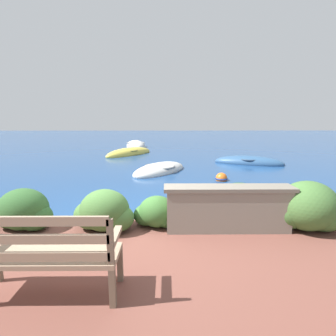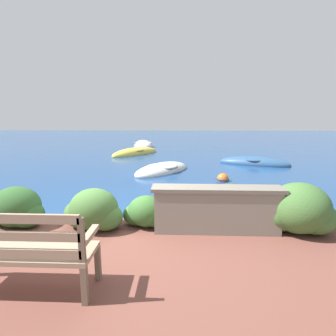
# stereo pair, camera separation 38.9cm
# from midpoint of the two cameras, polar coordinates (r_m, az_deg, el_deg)

# --- Properties ---
(ground_plane) EXTENTS (80.00, 80.00, 0.00)m
(ground_plane) POSITION_cam_midpoint_polar(r_m,az_deg,el_deg) (4.97, -7.00, -13.26)
(ground_plane) COLOR navy
(park_bench) EXTENTS (1.43, 0.48, 0.93)m
(park_bench) POSITION_cam_midpoint_polar(r_m,az_deg,el_deg) (3.07, -25.82, -15.71)
(park_bench) COLOR brown
(park_bench) RESTS_ON patio_terrace
(stone_wall) EXTENTS (2.07, 0.39, 0.74)m
(stone_wall) POSITION_cam_midpoint_polar(r_m,az_deg,el_deg) (4.33, 13.11, -8.72)
(stone_wall) COLOR gray
(stone_wall) RESTS_ON patio_terrace
(hedge_clump_left) EXTENTS (1.00, 0.72, 0.68)m
(hedge_clump_left) POSITION_cam_midpoint_polar(r_m,az_deg,el_deg) (5.05, -28.29, -7.89)
(hedge_clump_left) COLOR #2D5628
(hedge_clump_left) RESTS_ON patio_terrace
(hedge_clump_centre) EXTENTS (1.00, 0.72, 0.68)m
(hedge_clump_centre) POSITION_cam_midpoint_polar(r_m,az_deg,el_deg) (4.47, -13.53, -9.19)
(hedge_clump_centre) COLOR #426B33
(hedge_clump_centre) RESTS_ON patio_terrace
(hedge_clump_right) EXTENTS (0.77, 0.56, 0.53)m
(hedge_clump_right) POSITION_cam_midpoint_polar(r_m,az_deg,el_deg) (4.48, -2.37, -9.78)
(hedge_clump_right) COLOR #38662D
(hedge_clump_right) RESTS_ON patio_terrace
(hedge_clump_far_right) EXTENTS (1.08, 0.77, 0.73)m
(hedge_clump_far_right) POSITION_cam_midpoint_polar(r_m,az_deg,el_deg) (4.61, 15.41, -8.38)
(hedge_clump_far_right) COLOR #284C23
(hedge_clump_far_right) RESTS_ON patio_terrace
(hedge_clump_extra) EXTENTS (1.19, 0.86, 0.81)m
(hedge_clump_extra) POSITION_cam_midpoint_polar(r_m,az_deg,el_deg) (4.77, 28.50, -8.23)
(hedge_clump_extra) COLOR #426B33
(hedge_clump_extra) RESTS_ON patio_terrace
(rowboat_nearest) EXTENTS (2.58, 2.95, 0.60)m
(rowboat_nearest) POSITION_cam_midpoint_polar(r_m,az_deg,el_deg) (10.04, -0.15, -0.52)
(rowboat_nearest) COLOR silver
(rowboat_nearest) RESTS_ON ground_plane
(rowboat_mid) EXTENTS (3.15, 1.98, 0.65)m
(rowboat_mid) POSITION_cam_midpoint_polar(r_m,az_deg,el_deg) (12.27, 19.09, 0.96)
(rowboat_mid) COLOR #2D517A
(rowboat_mid) RESTS_ON ground_plane
(rowboat_far) EXTENTS (2.76, 3.26, 0.71)m
(rowboat_far) POSITION_cam_midpoint_polar(r_m,az_deg,el_deg) (14.96, -6.35, 3.17)
(rowboat_far) COLOR #DBC64C
(rowboat_far) RESTS_ON ground_plane
(rowboat_outer) EXTENTS (1.89, 2.75, 0.85)m
(rowboat_outer) POSITION_cam_midpoint_polar(r_m,az_deg,el_deg) (18.92, -4.78, 4.83)
(rowboat_outer) COLOR silver
(rowboat_outer) RESTS_ON ground_plane
(mooring_buoy) EXTENTS (0.42, 0.42, 0.38)m
(mooring_buoy) POSITION_cam_midpoint_polar(r_m,az_deg,el_deg) (8.78, 13.08, -2.36)
(mooring_buoy) COLOR orange
(mooring_buoy) RESTS_ON ground_plane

